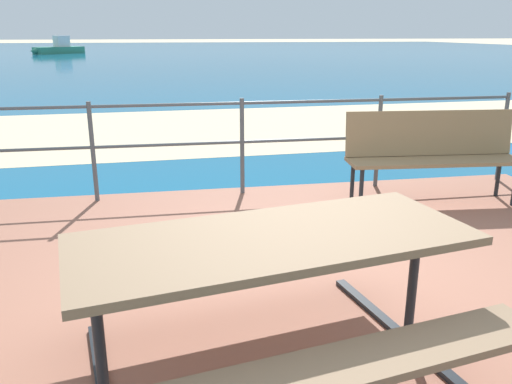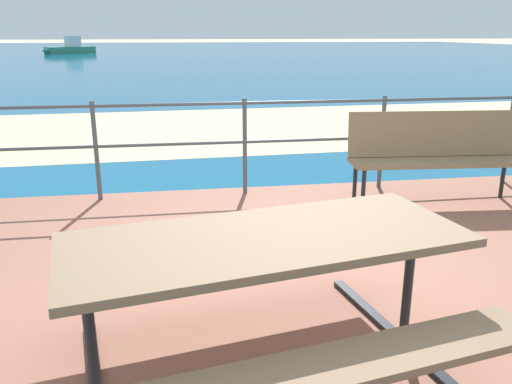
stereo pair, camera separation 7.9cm
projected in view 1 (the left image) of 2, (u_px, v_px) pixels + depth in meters
ground_plane at (301, 315)px, 3.22m from camera, size 240.00×240.00×0.00m
patio_paving at (301, 311)px, 3.21m from camera, size 6.40×5.20×0.06m
sea_water at (170, 54)px, 40.84m from camera, size 90.00×90.00×0.01m
beach_strip at (208, 128)px, 9.40m from camera, size 54.14×6.81×0.01m
picnic_table at (274, 270)px, 2.40m from camera, size 2.07×1.78×0.74m
park_bench at (432, 149)px, 5.07m from camera, size 1.71×0.55×0.89m
railing_fence at (242, 133)px, 5.28m from camera, size 5.94×0.04×0.99m
boat_near at (59, 48)px, 40.85m from camera, size 3.82×3.49×1.37m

